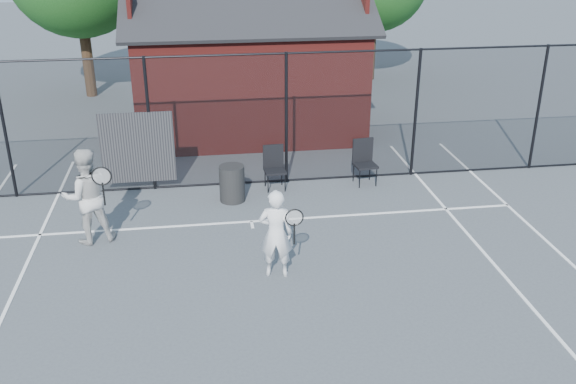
{
  "coord_description": "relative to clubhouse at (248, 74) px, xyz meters",
  "views": [
    {
      "loc": [
        -0.93,
        -8.62,
        5.73
      ],
      "look_at": [
        0.59,
        1.88,
        1.1
      ],
      "focal_mm": 40.0,
      "sensor_mm": 36.0,
      "label": 1
    }
  ],
  "objects": [
    {
      "name": "waste_bin",
      "position": [
        -0.81,
        -4.9,
        -1.21
      ],
      "size": [
        0.59,
        0.59,
        0.8
      ],
      "primitive_type": "cylinder",
      "rotation": [
        0.0,
        0.0,
        0.09
      ],
      "color": "black",
      "rests_on": "ground"
    },
    {
      "name": "fence",
      "position": [
        -0.8,
        -4.0,
        -0.16
      ],
      "size": [
        22.04,
        3.0,
        3.0
      ],
      "color": "black",
      "rests_on": "ground"
    },
    {
      "name": "court_lines",
      "position": [
        -0.5,
        -10.32,
        -1.6
      ],
      "size": [
        11.02,
        18.0,
        0.01
      ],
      "color": "white",
      "rests_on": "ground"
    },
    {
      "name": "ground",
      "position": [
        -0.5,
        -9.0,
        -1.61
      ],
      "size": [
        80.0,
        80.0,
        0.0
      ],
      "primitive_type": "plane",
      "color": "#484D53",
      "rests_on": "ground"
    },
    {
      "name": "chair_right",
      "position": [
        2.26,
        -4.4,
        -1.1
      ],
      "size": [
        0.54,
        0.56,
        1.01
      ],
      "primitive_type": "cube",
      "rotation": [
        0.0,
        0.0,
        0.12
      ],
      "color": "black",
      "rests_on": "ground"
    },
    {
      "name": "player_front",
      "position": [
        -0.26,
        -8.12,
        -0.81
      ],
      "size": [
        0.74,
        0.57,
        1.58
      ],
      "color": "white",
      "rests_on": "ground"
    },
    {
      "name": "player_back",
      "position": [
        -3.57,
        -6.38,
        -0.68
      ],
      "size": [
        1.08,
        0.91,
        1.85
      ],
      "color": "silver",
      "rests_on": "ground"
    },
    {
      "name": "clubhouse",
      "position": [
        0.0,
        0.0,
        0.0
      ],
      "size": [
        6.5,
        4.36,
        4.19
      ],
      "color": "maroon",
      "rests_on": "ground"
    },
    {
      "name": "chair_left",
      "position": [
        0.18,
        -4.4,
        -1.12
      ],
      "size": [
        0.49,
        0.51,
        0.97
      ],
      "primitive_type": "cube",
      "rotation": [
        0.0,
        0.0,
        0.06
      ],
      "color": "black",
      "rests_on": "ground"
    }
  ]
}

